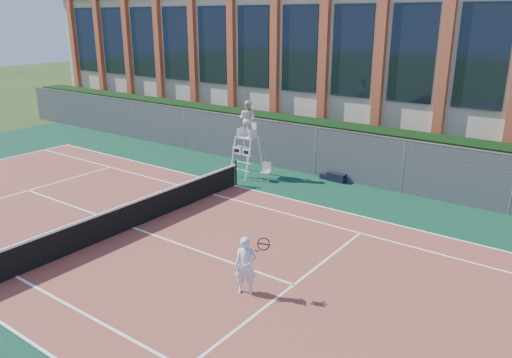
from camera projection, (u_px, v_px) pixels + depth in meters
The scene contains 12 objects.
ground at pixel (133, 228), 16.83m from camera, with size 120.00×120.00×0.00m, color #233814.
apron at pixel (155, 219), 17.59m from camera, with size 36.00×20.00×0.01m, color #0B331F.
tennis_court at pixel (133, 228), 16.82m from camera, with size 23.77×10.97×0.02m, color brown.
tennis_net at pixel (132, 214), 16.66m from camera, with size 0.10×11.30×1.10m.
fence at pixel (278, 145), 23.24m from camera, with size 40.00×0.06×2.20m, color #595E60, non-canonical shape.
hedge at pixel (292, 140), 24.16m from camera, with size 40.00×1.40×2.20m, color black.
building at pixel (365, 64), 29.32m from camera, with size 45.00×10.60×8.22m.
umpire_chair at pixel (247, 121), 21.73m from camera, with size 0.95×1.46×3.40m.
plastic_chair at pixel (266, 170), 21.62m from camera, with size 0.46×0.46×0.81m.
sports_bag_near at pixel (336, 177), 21.58m from camera, with size 0.84×0.33×0.36m, color black.
sports_bag_far at pixel (326, 177), 21.88m from camera, with size 0.55×0.24×0.22m, color black.
tennis_player at pixel (246, 266), 12.63m from camera, with size 0.93×0.72×1.56m.
Camera 1 is at (12.50, -10.04, 6.81)m, focal length 35.00 mm.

